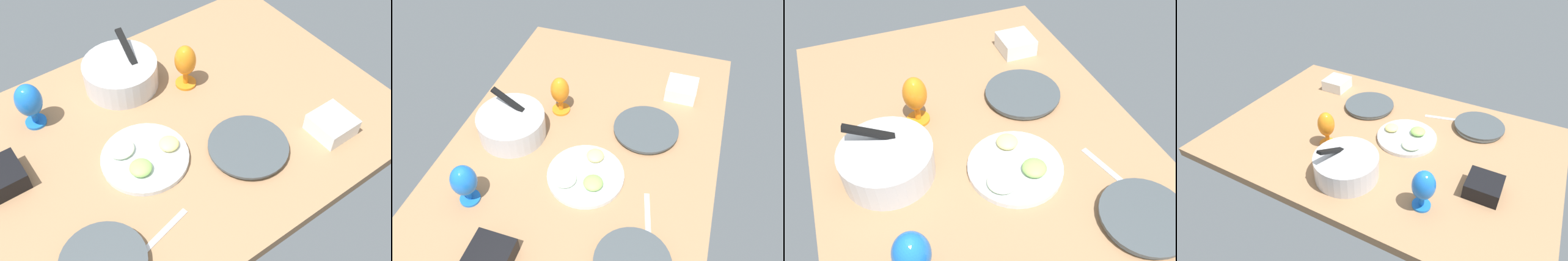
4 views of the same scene
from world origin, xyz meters
The scene contains 9 objects.
ground_plane centered at (0.00, 0.00, -2.00)cm, with size 160.00×104.00×4.00cm, color #99704C.
dinner_plate_right centered at (19.16, -21.79, 1.29)cm, with size 26.49×26.49×2.49cm.
mixing_bowl centered at (1.68, 29.64, 5.59)cm, with size 26.98×26.98×17.36cm.
fruit_platter centered at (-10.59, -5.24, 1.43)cm, with size 28.49×28.49×4.78cm.
hurricane_glass_orange centered at (20.81, 15.93, 10.45)cm, with size 7.82×7.82×17.38cm.
hurricane_glass_blue centered at (-32.13, 30.38, 10.29)cm, with size 8.95×8.95×17.08cm.
square_bowl_black centered at (-50.85, 12.34, 3.59)cm, with size 13.49×13.49×6.45cm.
square_bowl_white centered at (47.09, -31.84, 3.53)cm, with size 13.10×13.10×6.35cm.
fork_by_left_plate centered at (-19.60, -30.83, 0.30)cm, with size 18.00×1.80×0.60cm, color silver.
Camera 2 is at (-94.91, -33.69, 118.00)cm, focal length 36.32 mm.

